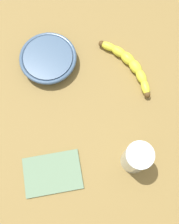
{
  "coord_description": "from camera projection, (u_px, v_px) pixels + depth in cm",
  "views": [
    {
      "loc": [
        1.29,
        22.87,
        81.52
      ],
      "look_at": [
        3.98,
        -0.01,
        5.0
      ],
      "focal_mm": 44.04,
      "sensor_mm": 36.0,
      "label": 1
    }
  ],
  "objects": [
    {
      "name": "wooden_tabletop",
      "position": [
        103.0,
        117.0,
        0.83
      ],
      "size": [
        120.0,
        120.0,
        3.0
      ],
      "primitive_type": "cube",
      "color": "olive",
      "rests_on": "ground"
    },
    {
      "name": "smoothie_glass",
      "position": [
        136.0,
        158.0,
        0.73
      ],
      "size": [
        7.1,
        7.1,
        12.12
      ],
      "color": "silver",
      "rests_on": "wooden_tabletop"
    },
    {
      "name": "ceramic_bowl",
      "position": [
        48.0,
        59.0,
        0.85
      ],
      "size": [
        17.58,
        17.58,
        3.78
      ],
      "color": "#3D5675",
      "rests_on": "wooden_tabletop"
    },
    {
      "name": "banana",
      "position": [
        129.0,
        64.0,
        0.85
      ],
      "size": [
        17.55,
        17.71,
        3.23
      ],
      "rotation": [
        0.0,
        0.0,
        5.49
      ],
      "color": "yellow",
      "rests_on": "wooden_tabletop"
    },
    {
      "name": "folded_napkin",
      "position": [
        53.0,
        173.0,
        0.77
      ],
      "size": [
        18.42,
        15.14,
        0.6
      ],
      "primitive_type": "cube",
      "rotation": [
        0.0,
        0.0,
        0.29
      ],
      "color": "slate",
      "rests_on": "wooden_tabletop"
    }
  ]
}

